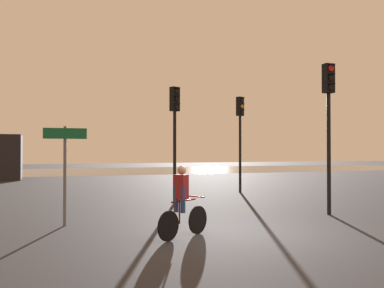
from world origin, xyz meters
TOP-DOWN VIEW (x-y plane):
  - ground_plane at (0.00, 0.00)m, footprint 120.00×120.00m
  - water_strip at (0.00, 33.23)m, footprint 80.00×16.00m
  - traffic_light_center at (0.21, 6.07)m, footprint 0.38×0.40m
  - traffic_light_far_right at (4.44, 9.15)m, footprint 0.39×0.41m
  - traffic_light_near_right at (3.82, 1.81)m, footprint 0.32×0.34m
  - direction_sign_post at (-3.93, 2.52)m, footprint 1.10×0.12m
  - cyclist at (-1.55, 0.02)m, footprint 1.47×0.94m

SIDE VIEW (x-z plane):
  - ground_plane at x=0.00m, z-range 0.00..0.00m
  - water_strip at x=0.00m, z-range 0.00..0.01m
  - cyclist at x=-1.55m, z-range 0.01..1.63m
  - direction_sign_post at x=-3.93m, z-range 0.40..3.00m
  - traffic_light_center at x=0.21m, z-range 0.85..5.19m
  - traffic_light_far_right at x=4.44m, z-range 0.88..5.41m
  - traffic_light_near_right at x=3.82m, z-range 0.89..5.54m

